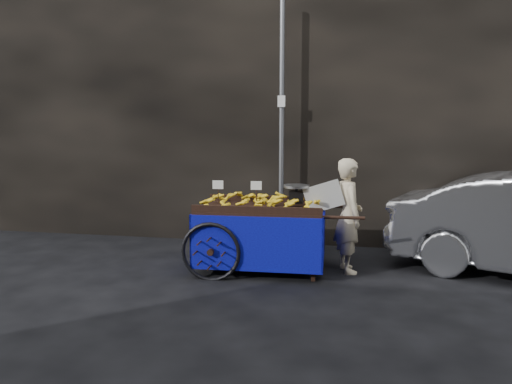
# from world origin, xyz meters

# --- Properties ---
(ground) EXTENTS (80.00, 80.00, 0.00)m
(ground) POSITION_xyz_m (0.00, 0.00, 0.00)
(ground) COLOR black
(ground) RESTS_ON ground
(building_wall) EXTENTS (13.50, 2.00, 5.00)m
(building_wall) POSITION_xyz_m (0.39, 2.60, 2.50)
(building_wall) COLOR black
(building_wall) RESTS_ON ground
(street_pole) EXTENTS (0.12, 0.10, 4.00)m
(street_pole) POSITION_xyz_m (0.30, 1.30, 2.01)
(street_pole) COLOR slate
(street_pole) RESTS_ON ground
(banana_cart) EXTENTS (2.42, 1.24, 1.30)m
(banana_cart) POSITION_xyz_m (0.14, 0.02, 0.80)
(banana_cart) COLOR black
(banana_cart) RESTS_ON ground
(vendor) EXTENTS (0.90, 0.66, 1.58)m
(vendor) POSITION_xyz_m (1.40, 0.16, 0.79)
(vendor) COLOR beige
(vendor) RESTS_ON ground
(plastic_bag) EXTENTS (0.28, 0.22, 0.25)m
(plastic_bag) POSITION_xyz_m (0.80, 0.04, 0.13)
(plastic_bag) COLOR blue
(plastic_bag) RESTS_ON ground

